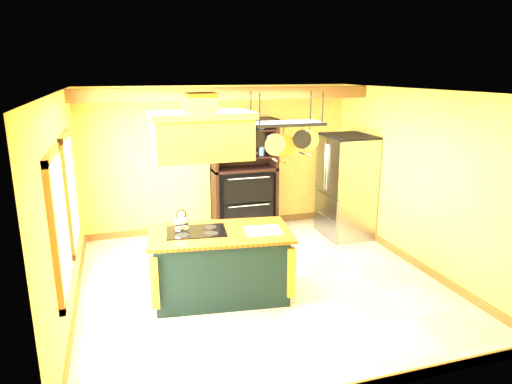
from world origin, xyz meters
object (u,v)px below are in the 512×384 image
kitchen_island (221,264)px  range_hood (202,133)px  pot_rack (286,131)px  hutch (244,187)px  refrigerator (346,188)px

kitchen_island → range_hood: 1.76m
pot_rack → range_hood: bearing=-179.4°
hutch → pot_rack: bearing=-92.8°
hutch → range_hood: bearing=-116.2°
range_hood → hutch: 3.10m
kitchen_island → refrigerator: (2.71, 1.65, 0.42)m
pot_rack → refrigerator: size_ratio=0.55×
pot_rack → hutch: size_ratio=0.47×
range_hood → hutch: bearing=63.8°
refrigerator → pot_rack: bearing=-137.8°
kitchen_island → pot_rack: pot_rack is taller
kitchen_island → range_hood: (-0.20, -0.00, 1.75)m
range_hood → hutch: range_hood is taller
pot_rack → refrigerator: bearing=42.2°
pot_rack → hutch: 2.83m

